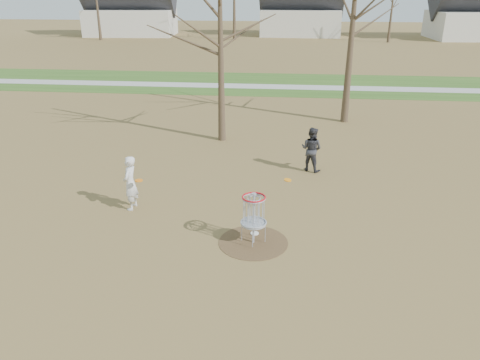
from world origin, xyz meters
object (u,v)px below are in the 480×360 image
(player_throwing, at_px, (311,149))
(disc_golf_basket, at_px, (254,211))
(player_standing, at_px, (130,183))
(disc_grounded, at_px, (255,233))

(player_throwing, bearing_deg, disc_golf_basket, 99.79)
(player_throwing, xyz_separation_m, disc_golf_basket, (-1.64, -5.29, 0.12))
(player_throwing, bearing_deg, player_standing, 61.39)
(player_standing, height_order, player_throwing, player_standing)
(disc_golf_basket, bearing_deg, disc_grounded, 89.76)
(disc_grounded, distance_m, disc_golf_basket, 1.00)
(disc_golf_basket, bearing_deg, player_standing, 156.48)
(player_throwing, height_order, disc_golf_basket, player_throwing)
(player_standing, relative_size, disc_golf_basket, 1.20)
(player_throwing, height_order, disc_grounded, player_throwing)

